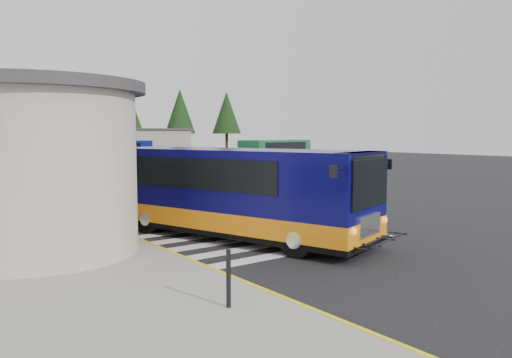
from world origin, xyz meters
TOP-DOWN VIEW (x-y plane):
  - ground at (0.00, 0.00)m, footprint 140.00×140.00m
  - curb_strip at (-4.05, 4.00)m, footprint 0.12×34.00m
  - crosswalk at (-0.50, -0.80)m, footprint 8.00×5.35m
  - depot_building at (6.00, 42.00)m, footprint 26.40×8.40m
  - tree_line at (6.29, 50.00)m, footprint 58.40×4.40m
  - transit_bus at (-1.05, -0.30)m, footprint 6.14×10.95m
  - pedestrian_a at (-6.63, -1.73)m, footprint 0.68×0.81m
  - pedestrian_b at (-5.98, -0.72)m, footprint 0.86×0.97m
  - bollard at (-5.28, -6.35)m, footprint 0.09×0.09m
  - far_bus_a at (5.83, 32.21)m, footprint 10.09×6.22m
  - far_bus_b at (22.95, 26.86)m, footprint 10.11×5.31m

SIDE VIEW (x-z plane):
  - ground at x=0.00m, z-range 0.00..0.00m
  - crosswalk at x=-0.50m, z-range 0.00..0.01m
  - curb_strip at x=-4.05m, z-range 0.00..0.16m
  - bollard at x=-5.28m, z-range 0.15..1.29m
  - pedestrian_b at x=-5.98m, z-range 0.15..1.81m
  - pedestrian_a at x=-6.63m, z-range 0.15..2.04m
  - transit_bus at x=-1.05m, z-range -0.07..2.95m
  - far_bus_b at x=22.95m, z-range 0.38..2.89m
  - far_bus_a at x=5.83m, z-range 0.38..2.90m
  - depot_building at x=6.00m, z-range 0.01..4.21m
  - tree_line at x=6.29m, z-range 1.77..11.77m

